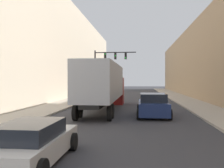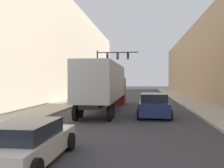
{
  "view_description": "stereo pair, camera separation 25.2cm",
  "coord_description": "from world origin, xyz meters",
  "px_view_note": "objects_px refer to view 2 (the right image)",
  "views": [
    {
      "loc": [
        1.12,
        -1.63,
        2.57
      ],
      "look_at": [
        -0.54,
        13.58,
        2.33
      ],
      "focal_mm": 40.0,
      "sensor_mm": 36.0,
      "label": 1
    },
    {
      "loc": [
        1.37,
        -1.6,
        2.57
      ],
      "look_at": [
        -0.54,
        13.58,
        2.33
      ],
      "focal_mm": 40.0,
      "sensor_mm": 36.0,
      "label": 2
    }
  ],
  "objects_px": {
    "sedan_car": "(29,143)",
    "traffic_signal_gantry": "(108,64)",
    "suv_car": "(154,105)",
    "semi_truck": "(106,84)"
  },
  "relations": [
    {
      "from": "sedan_car",
      "to": "traffic_signal_gantry",
      "type": "xyz_separation_m",
      "value": [
        -1.38,
        27.09,
        4.13
      ]
    },
    {
      "from": "sedan_car",
      "to": "suv_car",
      "type": "xyz_separation_m",
      "value": [
        4.24,
        10.42,
        0.16
      ]
    },
    {
      "from": "suv_car",
      "to": "sedan_car",
      "type": "bearing_deg",
      "value": -112.14
    },
    {
      "from": "semi_truck",
      "to": "suv_car",
      "type": "xyz_separation_m",
      "value": [
        3.89,
        -3.17,
        -1.42
      ]
    },
    {
      "from": "traffic_signal_gantry",
      "to": "semi_truck",
      "type": "bearing_deg",
      "value": -82.68
    },
    {
      "from": "semi_truck",
      "to": "sedan_car",
      "type": "height_order",
      "value": "semi_truck"
    },
    {
      "from": "suv_car",
      "to": "traffic_signal_gantry",
      "type": "relative_size",
      "value": 0.67
    },
    {
      "from": "suv_car",
      "to": "semi_truck",
      "type": "bearing_deg",
      "value": 140.84
    },
    {
      "from": "sedan_car",
      "to": "suv_car",
      "type": "height_order",
      "value": "suv_car"
    },
    {
      "from": "sedan_car",
      "to": "traffic_signal_gantry",
      "type": "bearing_deg",
      "value": 92.92
    }
  ]
}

